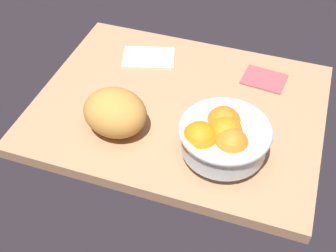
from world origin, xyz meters
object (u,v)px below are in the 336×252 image
object	(u,v)px
bread_loaf	(115,112)
napkin_folded	(264,78)
fruit_bowl	(222,137)
napkin_spare	(149,57)

from	to	relation	value
bread_loaf	napkin_folded	distance (cm)	43.18
fruit_bowl	bread_loaf	bearing A→B (deg)	-1.15
bread_loaf	napkin_folded	xyz separation A→B (cm)	(-30.78, -29.92, -4.71)
fruit_bowl	napkin_folded	distance (cm)	31.31
fruit_bowl	napkin_spare	size ratio (longest dim) A/B	1.40
fruit_bowl	bread_loaf	distance (cm)	26.01
napkin_folded	napkin_spare	distance (cm)	33.36
fruit_bowl	bread_loaf	world-z (taller)	fruit_bowl
bread_loaf	napkin_spare	distance (cm)	29.61
bread_loaf	napkin_spare	size ratio (longest dim) A/B	1.07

